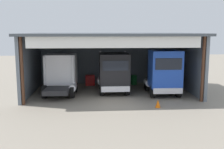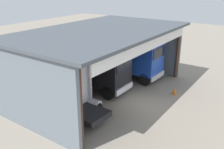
{
  "view_description": "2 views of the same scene",
  "coord_description": "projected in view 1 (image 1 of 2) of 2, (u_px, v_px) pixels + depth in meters",
  "views": [
    {
      "loc": [
        -1.55,
        -19.22,
        5.29
      ],
      "look_at": [
        0.0,
        2.81,
        1.71
      ],
      "focal_mm": 43.49,
      "sensor_mm": 36.0,
      "label": 1
    },
    {
      "loc": [
        -14.65,
        -7.37,
        8.4
      ],
      "look_at": [
        0.0,
        2.81,
        1.71
      ],
      "focal_mm": 39.82,
      "sensor_mm": 36.0,
      "label": 2
    }
  ],
  "objects": [
    {
      "name": "traffic_cone",
      "position": [
        158.0,
        104.0,
        18.83
      ],
      "size": [
        0.36,
        0.36,
        0.56
      ],
      "primitive_type": "cone",
      "color": "orange",
      "rests_on": "ground"
    },
    {
      "name": "truck_white_left_bay",
      "position": [
        61.0,
        74.0,
        22.58
      ],
      "size": [
        2.74,
        4.43,
        3.35
      ],
      "rotation": [
        0.0,
        0.0,
        -0.05
      ],
      "color": "white",
      "rests_on": "ground"
    },
    {
      "name": "ground_plane",
      "position": [
        115.0,
        104.0,
        19.87
      ],
      "size": [
        80.0,
        80.0,
        0.0
      ],
      "primitive_type": "plane",
      "color": "gray",
      "rests_on": "ground"
    },
    {
      "name": "truck_blue_center_left_bay",
      "position": [
        164.0,
        72.0,
        22.16
      ],
      "size": [
        2.59,
        5.13,
        3.74
      ],
      "rotation": [
        0.0,
        0.0,
        3.12
      ],
      "color": "#1E47B7",
      "rests_on": "ground"
    },
    {
      "name": "truck_black_right_bay",
      "position": [
        114.0,
        72.0,
        22.94
      ],
      "size": [
        2.62,
        5.13,
        3.54
      ],
      "rotation": [
        0.0,
        0.0,
        3.15
      ],
      "color": "black",
      "rests_on": "ground"
    },
    {
      "name": "tool_cart",
      "position": [
        90.0,
        80.0,
        26.5
      ],
      "size": [
        0.9,
        0.6,
        1.0
      ],
      "primitive_type": "cube",
      "color": "red",
      "rests_on": "ground"
    },
    {
      "name": "workshop_shed",
      "position": [
        110.0,
        51.0,
        24.07
      ],
      "size": [
        14.26,
        8.69,
        5.08
      ],
      "color": "slate",
      "rests_on": "ground"
    },
    {
      "name": "oil_drum",
      "position": [
        134.0,
        80.0,
        26.88
      ],
      "size": [
        0.58,
        0.58,
        0.92
      ],
      "primitive_type": "cylinder",
      "color": "#197233",
      "rests_on": "ground"
    }
  ]
}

